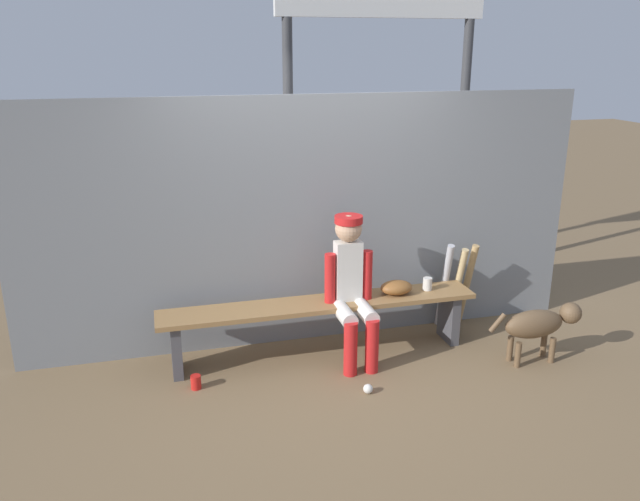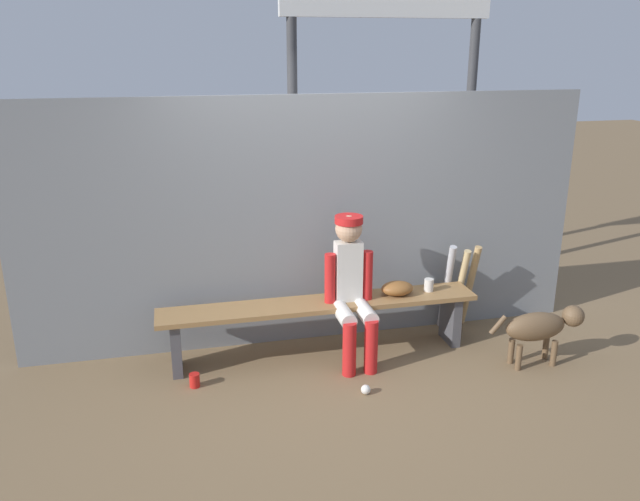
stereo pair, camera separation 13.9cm
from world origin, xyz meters
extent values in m
plane|color=brown|center=(0.00, 0.00, 0.00)|extent=(30.00, 30.00, 0.00)
cube|color=gray|center=(0.00, 0.37, 1.08)|extent=(4.93, 0.03, 2.15)
cube|color=olive|center=(0.00, 0.00, 0.47)|extent=(2.68, 0.36, 0.04)
cube|color=#4C4C51|center=(-1.19, 0.00, 0.23)|extent=(0.08, 0.29, 0.45)
cube|color=#4C4C51|center=(1.19, 0.00, 0.23)|extent=(0.08, 0.29, 0.45)
cube|color=silver|center=(0.24, 0.00, 0.74)|extent=(0.22, 0.13, 0.51)
sphere|color=tan|center=(0.24, 0.00, 1.11)|extent=(0.22, 0.22, 0.22)
cylinder|color=red|center=(0.24, 0.00, 1.19)|extent=(0.23, 0.23, 0.06)
cylinder|color=silver|center=(0.15, -0.19, 0.45)|extent=(0.13, 0.38, 0.13)
cylinder|color=red|center=(0.15, -0.38, 0.23)|extent=(0.11, 0.11, 0.45)
cylinder|color=red|center=(0.08, -0.02, 0.69)|extent=(0.09, 0.09, 0.43)
cylinder|color=silver|center=(0.33, -0.19, 0.45)|extent=(0.13, 0.38, 0.13)
cylinder|color=red|center=(0.33, -0.38, 0.23)|extent=(0.11, 0.11, 0.45)
cylinder|color=red|center=(0.40, -0.02, 0.69)|extent=(0.09, 0.09, 0.43)
ellipsoid|color=brown|center=(0.68, 0.00, 0.55)|extent=(0.28, 0.20, 0.12)
cylinder|color=#B7B7BC|center=(1.24, 0.23, 0.43)|extent=(0.09, 0.27, 0.85)
cylinder|color=tan|center=(1.36, 0.21, 0.40)|extent=(0.09, 0.25, 0.80)
cylinder|color=tan|center=(1.48, 0.26, 0.41)|extent=(0.10, 0.25, 0.82)
sphere|color=white|center=(0.19, -0.70, 0.04)|extent=(0.07, 0.07, 0.07)
cylinder|color=red|center=(-1.07, -0.29, 0.06)|extent=(0.08, 0.08, 0.11)
cylinder|color=silver|center=(0.98, 0.02, 0.55)|extent=(0.08, 0.08, 0.11)
cylinder|color=#3F3F42|center=(0.08, 1.53, 1.39)|extent=(0.10, 0.10, 2.78)
cylinder|color=#3F3F42|center=(1.99, 1.53, 1.39)|extent=(0.10, 0.10, 2.78)
ellipsoid|color=brown|center=(1.67, -0.56, 0.34)|extent=(0.52, 0.20, 0.24)
sphere|color=brown|center=(2.01, -0.56, 0.40)|extent=(0.18, 0.18, 0.18)
cylinder|color=brown|center=(1.33, -0.56, 0.39)|extent=(0.15, 0.04, 0.16)
cylinder|color=brown|center=(1.83, -0.50, 0.11)|extent=(0.05, 0.05, 0.22)
cylinder|color=brown|center=(1.83, -0.62, 0.11)|extent=(0.05, 0.05, 0.22)
cylinder|color=brown|center=(1.51, -0.50, 0.11)|extent=(0.05, 0.05, 0.22)
cylinder|color=brown|center=(1.51, -0.62, 0.11)|extent=(0.05, 0.05, 0.22)
camera|label=1|loc=(-1.26, -4.71, 2.52)|focal=35.60mm
camera|label=2|loc=(-1.13, -4.75, 2.52)|focal=35.60mm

